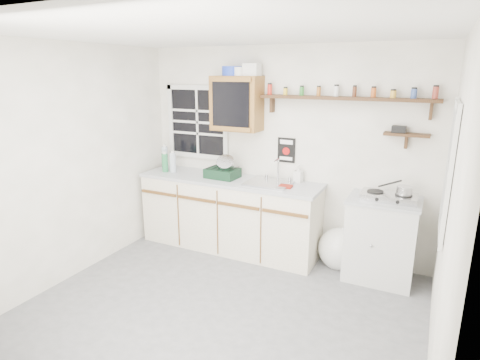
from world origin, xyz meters
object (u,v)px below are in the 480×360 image
object	(u,v)px
right_cabinet	(381,239)
hotplate	(389,197)
spice_shelf	(346,98)
main_cabinet	(229,213)
dish_rack	(223,170)
upper_cabinet	(237,104)

from	to	relation	value
right_cabinet	hotplate	bearing A→B (deg)	-27.48
right_cabinet	spice_shelf	size ratio (longest dim) A/B	0.48
main_cabinet	dish_rack	world-z (taller)	dish_rack
right_cabinet	hotplate	size ratio (longest dim) A/B	1.63
spice_shelf	hotplate	xyz separation A→B (m)	(0.55, -0.21, -0.98)
main_cabinet	right_cabinet	bearing A→B (deg)	0.79
right_cabinet	spice_shelf	xyz separation A→B (m)	(-0.51, 0.19, 1.47)
right_cabinet	dish_rack	distance (m)	1.99
main_cabinet	spice_shelf	world-z (taller)	spice_shelf
dish_rack	hotplate	bearing A→B (deg)	2.75
spice_shelf	hotplate	bearing A→B (deg)	-20.62
main_cabinet	upper_cabinet	world-z (taller)	upper_cabinet
main_cabinet	hotplate	world-z (taller)	hotplate
upper_cabinet	spice_shelf	world-z (taller)	upper_cabinet
dish_rack	spice_shelf	bearing A→B (deg)	11.23
upper_cabinet	hotplate	world-z (taller)	upper_cabinet
upper_cabinet	hotplate	distance (m)	2.04
main_cabinet	dish_rack	bearing A→B (deg)	178.24
main_cabinet	hotplate	bearing A→B (deg)	0.17
upper_cabinet	dish_rack	world-z (taller)	upper_cabinet
right_cabinet	main_cabinet	bearing A→B (deg)	-179.21
right_cabinet	upper_cabinet	xyz separation A→B (m)	(-1.80, 0.12, 1.37)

